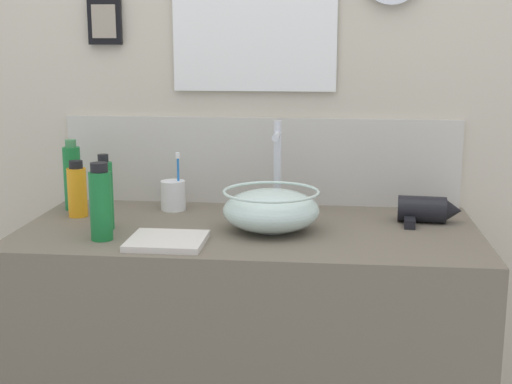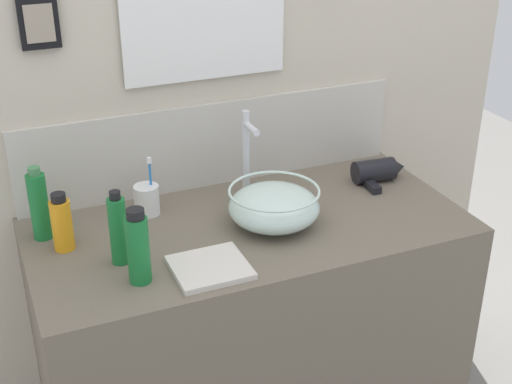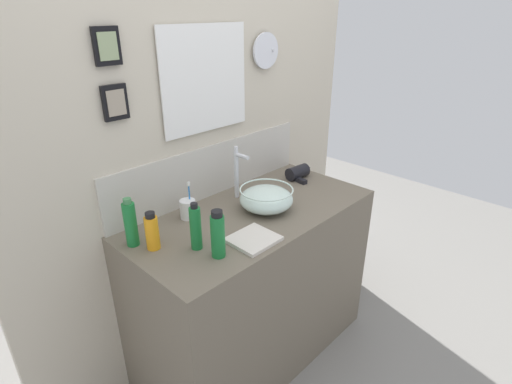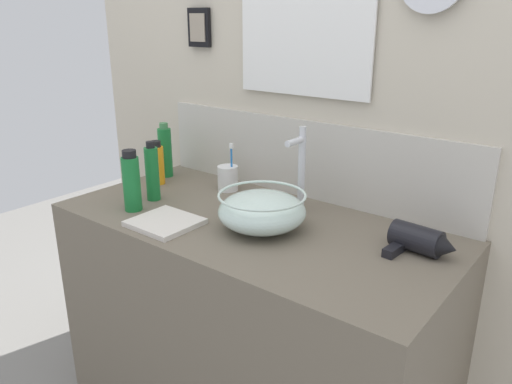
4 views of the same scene
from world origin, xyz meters
name	(u,v)px [view 1 (image 1 of 4)]	position (x,y,z in m)	size (l,w,h in m)	color
vanity_counter	(250,376)	(0.00, 0.00, 0.44)	(1.25, 0.60, 0.89)	#6B6051
back_panel	(261,113)	(0.00, 0.33, 1.17)	(2.11, 0.09, 2.33)	beige
glass_bowl_sink	(271,209)	(0.06, -0.03, 0.95)	(0.26, 0.26, 0.11)	silver
faucet	(277,162)	(0.06, 0.17, 1.04)	(0.02, 0.10, 0.28)	silver
hair_drier	(427,210)	(0.49, 0.11, 0.92)	(0.18, 0.14, 0.07)	black
toothbrush_cup	(173,195)	(-0.25, 0.18, 0.93)	(0.07, 0.07, 0.18)	white
lotion_bottle	(72,177)	(-0.56, 0.16, 0.99)	(0.05, 0.05, 0.21)	#197233
spray_bottle	(105,194)	(-0.39, -0.06, 0.98)	(0.05, 0.05, 0.21)	#197233
shampoo_bottle	(101,203)	(-0.36, -0.16, 0.98)	(0.06, 0.06, 0.20)	#197233
soap_dispenser	(77,190)	(-0.51, 0.07, 0.96)	(0.06, 0.06, 0.16)	orange
hand_towel	(167,241)	(-0.19, -0.18, 0.90)	(0.19, 0.18, 0.02)	silver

